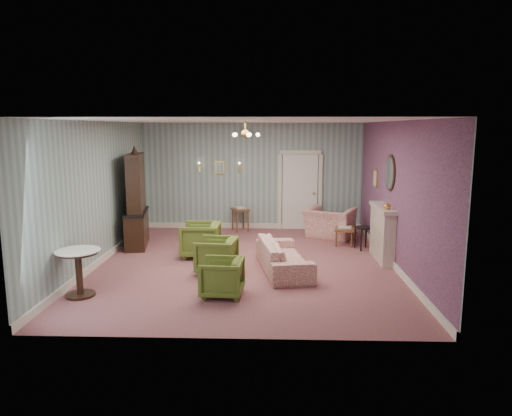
{
  "coord_description": "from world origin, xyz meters",
  "views": [
    {
      "loc": [
        0.52,
        -9.37,
        2.77
      ],
      "look_at": [
        0.2,
        0.4,
        1.1
      ],
      "focal_mm": 33.1,
      "sensor_mm": 36.0,
      "label": 1
    }
  ],
  "objects_px": {
    "coffee_table": "(345,235)",
    "dresser": "(136,198)",
    "fireplace": "(382,233)",
    "olive_chair_b": "(216,254)",
    "olive_chair_c": "(200,238)",
    "pedestal_table": "(79,273)",
    "sofa_chintz": "(284,251)",
    "side_table_black": "(364,238)",
    "wingback_chair": "(330,218)",
    "olive_chair_a": "(222,276)"
  },
  "relations": [
    {
      "from": "wingback_chair",
      "to": "olive_chair_a",
      "type": "bearing_deg",
      "value": 87.24
    },
    {
      "from": "olive_chair_a",
      "to": "coffee_table",
      "type": "height_order",
      "value": "olive_chair_a"
    },
    {
      "from": "sofa_chintz",
      "to": "coffee_table",
      "type": "relative_size",
      "value": 2.54
    },
    {
      "from": "dresser",
      "to": "fireplace",
      "type": "height_order",
      "value": "dresser"
    },
    {
      "from": "wingback_chair",
      "to": "pedestal_table",
      "type": "xyz_separation_m",
      "value": [
        -4.67,
        -4.45,
        -0.1
      ]
    },
    {
      "from": "olive_chair_a",
      "to": "pedestal_table",
      "type": "relative_size",
      "value": 0.87
    },
    {
      "from": "olive_chair_a",
      "to": "side_table_black",
      "type": "height_order",
      "value": "olive_chair_a"
    },
    {
      "from": "olive_chair_a",
      "to": "sofa_chintz",
      "type": "relative_size",
      "value": 0.34
    },
    {
      "from": "olive_chair_c",
      "to": "dresser",
      "type": "xyz_separation_m",
      "value": [
        -1.64,
        0.89,
        0.74
      ]
    },
    {
      "from": "dresser",
      "to": "olive_chair_a",
      "type": "bearing_deg",
      "value": -64.64
    },
    {
      "from": "olive_chair_c",
      "to": "sofa_chintz",
      "type": "distance_m",
      "value": 2.03
    },
    {
      "from": "wingback_chair",
      "to": "fireplace",
      "type": "xyz_separation_m",
      "value": [
        0.84,
        -2.07,
        0.08
      ]
    },
    {
      "from": "sofa_chintz",
      "to": "side_table_black",
      "type": "xyz_separation_m",
      "value": [
        1.88,
        1.7,
        -0.13
      ]
    },
    {
      "from": "sofa_chintz",
      "to": "olive_chair_b",
      "type": "bearing_deg",
      "value": 86.37
    },
    {
      "from": "olive_chair_a",
      "to": "fireplace",
      "type": "distance_m",
      "value": 3.9
    },
    {
      "from": "sofa_chintz",
      "to": "fireplace",
      "type": "bearing_deg",
      "value": -77.8
    },
    {
      "from": "coffee_table",
      "to": "fireplace",
      "type": "bearing_deg",
      "value": -68.16
    },
    {
      "from": "coffee_table",
      "to": "pedestal_table",
      "type": "height_order",
      "value": "pedestal_table"
    },
    {
      "from": "wingback_chair",
      "to": "side_table_black",
      "type": "relative_size",
      "value": 2.16
    },
    {
      "from": "olive_chair_b",
      "to": "olive_chair_c",
      "type": "height_order",
      "value": "olive_chair_c"
    },
    {
      "from": "olive_chair_b",
      "to": "pedestal_table",
      "type": "relative_size",
      "value": 0.94
    },
    {
      "from": "olive_chair_a",
      "to": "wingback_chair",
      "type": "relative_size",
      "value": 0.61
    },
    {
      "from": "olive_chair_b",
      "to": "fireplace",
      "type": "xyz_separation_m",
      "value": [
        3.39,
        1.0,
        0.2
      ]
    },
    {
      "from": "sofa_chintz",
      "to": "coffee_table",
      "type": "bearing_deg",
      "value": -44.09
    },
    {
      "from": "fireplace",
      "to": "pedestal_table",
      "type": "height_order",
      "value": "fireplace"
    },
    {
      "from": "dresser",
      "to": "side_table_black",
      "type": "distance_m",
      "value": 5.37
    },
    {
      "from": "wingback_chair",
      "to": "sofa_chintz",
      "type": "bearing_deg",
      "value": 92.09
    },
    {
      "from": "olive_chair_b",
      "to": "olive_chair_c",
      "type": "xyz_separation_m",
      "value": [
        -0.48,
        1.12,
        0.04
      ]
    },
    {
      "from": "olive_chair_c",
      "to": "side_table_black",
      "type": "height_order",
      "value": "olive_chair_c"
    },
    {
      "from": "coffee_table",
      "to": "dresser",
      "type": "bearing_deg",
      "value": -175.54
    },
    {
      "from": "sofa_chintz",
      "to": "coffee_table",
      "type": "height_order",
      "value": "sofa_chintz"
    },
    {
      "from": "coffee_table",
      "to": "side_table_black",
      "type": "height_order",
      "value": "side_table_black"
    },
    {
      "from": "dresser",
      "to": "fireplace",
      "type": "bearing_deg",
      "value": -20.65
    },
    {
      "from": "olive_chair_a",
      "to": "side_table_black",
      "type": "distance_m",
      "value": 4.29
    },
    {
      "from": "olive_chair_c",
      "to": "pedestal_table",
      "type": "bearing_deg",
      "value": -32.52
    },
    {
      "from": "dresser",
      "to": "coffee_table",
      "type": "xyz_separation_m",
      "value": [
        4.95,
        0.39,
        -0.95
      ]
    },
    {
      "from": "sofa_chintz",
      "to": "dresser",
      "type": "relative_size",
      "value": 0.88
    },
    {
      "from": "olive_chair_b",
      "to": "wingback_chair",
      "type": "relative_size",
      "value": 0.65
    },
    {
      "from": "wingback_chair",
      "to": "dresser",
      "type": "height_order",
      "value": "dresser"
    },
    {
      "from": "fireplace",
      "to": "pedestal_table",
      "type": "bearing_deg",
      "value": -156.67
    },
    {
      "from": "fireplace",
      "to": "side_table_black",
      "type": "bearing_deg",
      "value": 104.17
    },
    {
      "from": "olive_chair_b",
      "to": "sofa_chintz",
      "type": "height_order",
      "value": "sofa_chintz"
    },
    {
      "from": "olive_chair_a",
      "to": "olive_chair_b",
      "type": "distance_m",
      "value": 1.3
    },
    {
      "from": "sofa_chintz",
      "to": "dresser",
      "type": "height_order",
      "value": "dresser"
    },
    {
      "from": "olive_chair_c",
      "to": "side_table_black",
      "type": "bearing_deg",
      "value": 101.89
    },
    {
      "from": "olive_chair_a",
      "to": "pedestal_table",
      "type": "height_order",
      "value": "pedestal_table"
    },
    {
      "from": "olive_chair_a",
      "to": "sofa_chintz",
      "type": "xyz_separation_m",
      "value": [
        1.06,
        1.43,
        0.05
      ]
    },
    {
      "from": "olive_chair_c",
      "to": "sofa_chintz",
      "type": "height_order",
      "value": "olive_chair_c"
    },
    {
      "from": "sofa_chintz",
      "to": "dresser",
      "type": "distance_m",
      "value": 3.97
    },
    {
      "from": "olive_chair_a",
      "to": "olive_chair_b",
      "type": "relative_size",
      "value": 0.93
    }
  ]
}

